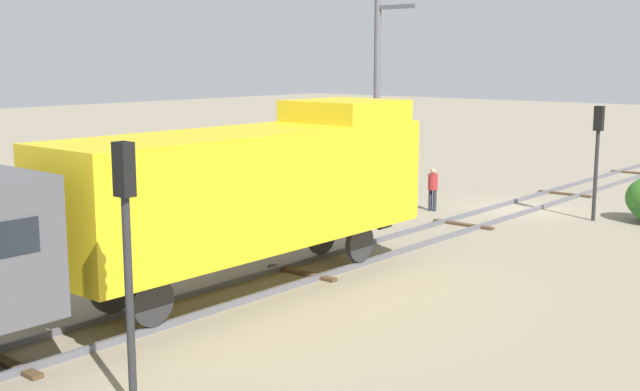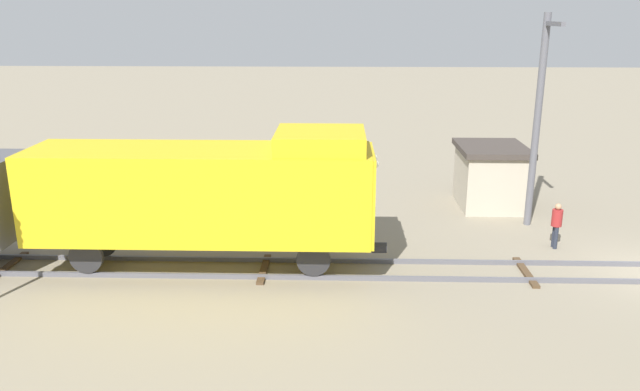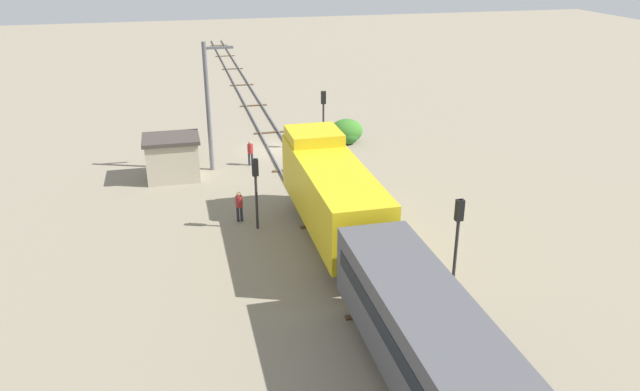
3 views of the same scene
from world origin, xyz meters
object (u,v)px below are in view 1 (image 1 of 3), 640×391
(locomotive, at_px, (255,184))
(traffic_signal_mid, at_px, (230,166))
(worker_near_track, at_px, (433,186))
(catenary_mast, at_px, (378,97))
(traffic_signal_near, at_px, (598,141))
(relay_hut, at_px, (314,168))
(traffic_signal_far, at_px, (127,228))
(worker_by_signal, at_px, (239,212))

(locomotive, bearing_deg, traffic_signal_mid, -34.16)
(worker_near_track, height_order, catenary_mast, catenary_mast)
(traffic_signal_mid, distance_m, worker_near_track, 10.10)
(locomotive, relative_size, traffic_signal_near, 2.73)
(traffic_signal_near, relative_size, relay_hut, 1.21)
(worker_near_track, bearing_deg, catenary_mast, -16.90)
(traffic_signal_mid, relative_size, catenary_mast, 0.47)
(traffic_signal_near, relative_size, traffic_signal_mid, 1.09)
(locomotive, xyz_separation_m, traffic_signal_mid, (3.40, -2.31, -0.07))
(traffic_signal_far, xyz_separation_m, catenary_mast, (8.54, -18.55, 1.24))
(relay_hut, bearing_deg, catenary_mast, -158.29)
(worker_by_signal, bearing_deg, relay_hut, -177.66)
(locomotive, relative_size, worker_near_track, 6.82)
(traffic_signal_near, distance_m, catenary_mast, 8.64)
(traffic_signal_far, bearing_deg, worker_near_track, -72.29)
(traffic_signal_mid, height_order, catenary_mast, catenary_mast)
(traffic_signal_mid, height_order, worker_by_signal, traffic_signal_mid)
(locomotive, xyz_separation_m, relay_hut, (7.50, -10.95, -1.38))
(traffic_signal_near, distance_m, worker_near_track, 6.34)
(traffic_signal_near, relative_size, traffic_signal_far, 0.92)
(locomotive, height_order, traffic_signal_far, locomotive)
(traffic_signal_mid, xyz_separation_m, worker_near_track, (-1.00, -9.90, -1.71))
(traffic_signal_mid, bearing_deg, worker_near_track, -95.77)
(traffic_signal_mid, relative_size, traffic_signal_far, 0.84)
(traffic_signal_far, xyz_separation_m, worker_near_track, (6.00, -18.79, -2.18))
(locomotive, distance_m, relay_hut, 13.35)
(traffic_signal_near, xyz_separation_m, worker_near_track, (5.60, 2.25, -1.95))
(worker_by_signal, height_order, relay_hut, relay_hut)
(traffic_signal_mid, xyz_separation_m, catenary_mast, (1.54, -9.66, 1.71))
(catenary_mast, relative_size, relay_hut, 2.38)
(worker_near_track, xyz_separation_m, catenary_mast, (2.54, 0.24, 3.42))
(worker_near_track, bearing_deg, locomotive, 78.81)
(catenary_mast, bearing_deg, worker_near_track, -174.59)
(traffic_signal_far, bearing_deg, traffic_signal_near, -88.91)
(traffic_signal_near, bearing_deg, worker_by_signal, 56.20)
(traffic_signal_far, distance_m, worker_near_track, 19.84)
(catenary_mast, height_order, relay_hut, catenary_mast)
(traffic_signal_far, distance_m, relay_hut, 20.82)
(worker_near_track, bearing_deg, traffic_signal_mid, 61.93)
(traffic_signal_far, distance_m, catenary_mast, 20.46)
(traffic_signal_far, bearing_deg, relay_hut, -57.65)
(worker_near_track, distance_m, worker_by_signal, 8.99)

